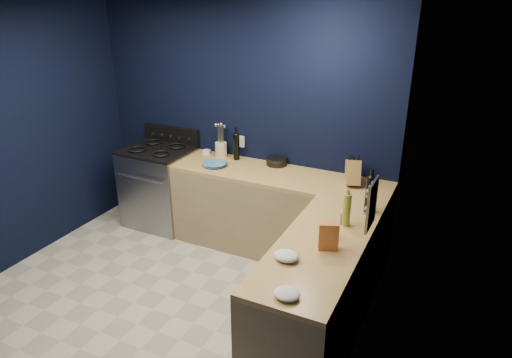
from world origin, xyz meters
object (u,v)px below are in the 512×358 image
Objects in this scene: gas_range at (160,187)px; utensil_crock at (221,150)px; knife_block at (353,172)px; crouton_bag at (328,236)px; plate_stack at (215,164)px.

gas_range is 5.56× the size of utensil_crock.
knife_block reaches higher than crouton_bag.
crouton_bag is (0.16, -1.28, -0.01)m from knife_block.
gas_range is 4.33× the size of crouton_bag.
crouton_bag is at bearing -34.35° from plate_stack.
utensil_crock reaches higher than plate_stack.
plate_stack is at bearing -74.05° from utensil_crock.
knife_block is at bearing -4.54° from utensil_crock.
plate_stack is at bearing -4.62° from gas_range.
gas_range is at bearing 175.38° from plate_stack.
plate_stack is at bearing 166.26° from knife_block.
crouton_bag is at bearing -39.32° from utensil_crock.
crouton_bag is (1.63, -1.11, 0.09)m from plate_stack.
knife_block is (1.47, 0.16, 0.10)m from plate_stack.
plate_stack is 1.97m from crouton_bag.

